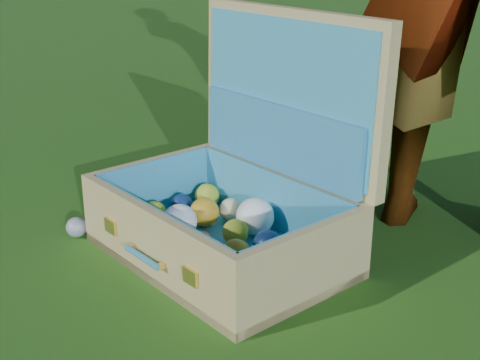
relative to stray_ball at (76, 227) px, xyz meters
name	(u,v)px	position (x,y,z in m)	size (l,w,h in m)	color
ground	(156,277)	(0.35, -0.03, -0.03)	(60.00, 60.00, 0.00)	#215114
stray_ball	(76,227)	(0.00, 0.00, 0.00)	(0.06, 0.06, 0.06)	teal
suitcase	(240,188)	(0.42, 0.23, 0.15)	(0.76, 0.63, 0.65)	tan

